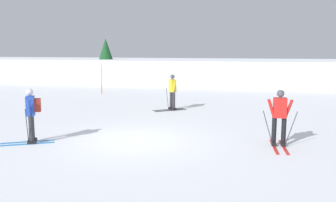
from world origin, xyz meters
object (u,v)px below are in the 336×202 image
at_px(conifer_far_left, 106,57).
at_px(skier_blue, 32,113).
at_px(skier_red, 280,116).
at_px(skier_yellow, 172,91).
at_px(trail_marker_pole, 101,78).

bearing_deg(conifer_far_left, skier_blue, -73.01).
xyz_separation_m(skier_red, conifer_far_left, (-13.79, 19.43, 1.24)).
bearing_deg(skier_red, conifer_far_left, 125.36).
distance_m(skier_blue, skier_red, 7.56).
distance_m(skier_blue, conifer_far_left, 21.79).
bearing_deg(skier_blue, skier_red, 10.50).
xyz_separation_m(skier_blue, conifer_far_left, (-6.36, 20.81, 1.20)).
distance_m(skier_yellow, skier_blue, 7.44).
xyz_separation_m(skier_blue, trail_marker_pole, (-2.97, 12.03, 0.07)).
relative_size(skier_blue, skier_red, 1.00).
bearing_deg(skier_red, skier_blue, -169.50).
distance_m(skier_yellow, trail_marker_pole, 7.85).
distance_m(trail_marker_pole, conifer_far_left, 9.48).
bearing_deg(skier_red, skier_yellow, 129.47).
bearing_deg(conifer_far_left, skier_yellow, -56.38).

